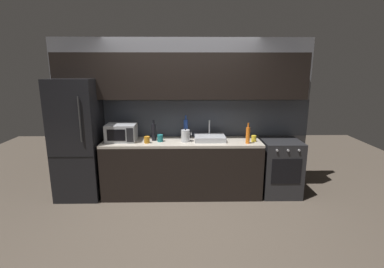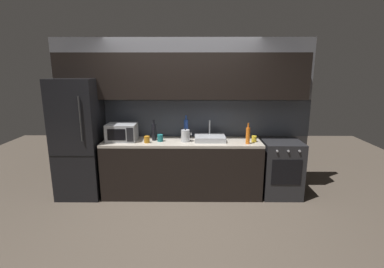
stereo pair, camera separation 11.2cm
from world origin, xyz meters
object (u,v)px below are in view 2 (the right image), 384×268
(refrigerator, at_px, (79,138))
(kettle, at_px, (185,136))
(oven_range, at_px, (281,168))
(wine_bottle_dark, at_px, (154,132))
(wine_bottle_orange, at_px, (248,135))
(wine_bottle_blue, at_px, (186,129))
(mug_yellow, at_px, (254,139))
(microwave, at_px, (122,132))
(mug_teal, at_px, (160,138))
(mug_amber, at_px, (147,139))

(refrigerator, xyz_separation_m, kettle, (1.69, -0.04, 0.06))
(oven_range, bearing_deg, wine_bottle_dark, 178.71)
(refrigerator, bearing_deg, oven_range, -0.02)
(wine_bottle_orange, height_order, wine_bottle_blue, wine_bottle_blue)
(kettle, bearing_deg, mug_yellow, -0.33)
(microwave, bearing_deg, mug_teal, -4.23)
(microwave, relative_size, kettle, 2.18)
(oven_range, xyz_separation_m, wine_bottle_dark, (-2.03, 0.05, 0.59))
(mug_teal, bearing_deg, mug_yellow, -0.63)
(refrigerator, relative_size, mug_yellow, 19.86)
(wine_bottle_dark, bearing_deg, mug_amber, -120.44)
(oven_range, xyz_separation_m, wine_bottle_orange, (-0.58, -0.16, 0.58))
(oven_range, height_order, mug_teal, mug_teal)
(refrigerator, relative_size, mug_amber, 18.01)
(microwave, height_order, wine_bottle_orange, wine_bottle_orange)
(wine_bottle_orange, distance_m, mug_amber, 1.54)
(wine_bottle_orange, bearing_deg, wine_bottle_blue, 160.13)
(refrigerator, xyz_separation_m, wine_bottle_dark, (1.19, 0.04, 0.10))
(refrigerator, height_order, microwave, refrigerator)
(oven_range, relative_size, mug_teal, 8.25)
(oven_range, relative_size, mug_amber, 8.65)
(wine_bottle_orange, bearing_deg, kettle, 172.50)
(mug_yellow, bearing_deg, wine_bottle_blue, 168.19)
(mug_amber, bearing_deg, oven_range, 3.00)
(kettle, height_order, wine_bottle_orange, wine_bottle_orange)
(refrigerator, distance_m, wine_bottle_dark, 1.19)
(wine_bottle_orange, xyz_separation_m, wine_bottle_blue, (-0.95, 0.34, 0.03))
(mug_yellow, bearing_deg, mug_teal, 179.37)
(mug_teal, bearing_deg, oven_range, 0.76)
(microwave, xyz_separation_m, mug_yellow, (2.08, -0.06, -0.09))
(oven_range, relative_size, wine_bottle_blue, 2.38)
(wine_bottle_blue, distance_m, mug_yellow, 1.10)
(microwave, height_order, mug_amber, microwave)
(mug_yellow, relative_size, mug_amber, 0.91)
(kettle, bearing_deg, mug_amber, -172.74)
(oven_range, relative_size, wine_bottle_dark, 2.73)
(oven_range, xyz_separation_m, wine_bottle_blue, (-1.53, 0.18, 0.61))
(wine_bottle_dark, distance_m, mug_teal, 0.15)
(refrigerator, bearing_deg, wine_bottle_dark, 2.14)
(mug_teal, height_order, mug_amber, mug_teal)
(microwave, xyz_separation_m, mug_teal, (0.61, -0.05, -0.08))
(mug_teal, height_order, mug_yellow, mug_teal)
(wine_bottle_dark, distance_m, mug_amber, 0.20)
(refrigerator, xyz_separation_m, microwave, (0.68, 0.02, 0.10))
(refrigerator, distance_m, microwave, 0.69)
(mug_yellow, bearing_deg, oven_range, 5.18)
(wine_bottle_orange, bearing_deg, oven_range, 15.45)
(wine_bottle_dark, bearing_deg, mug_yellow, -3.18)
(mug_yellow, bearing_deg, kettle, 179.67)
(oven_range, height_order, microwave, microwave)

